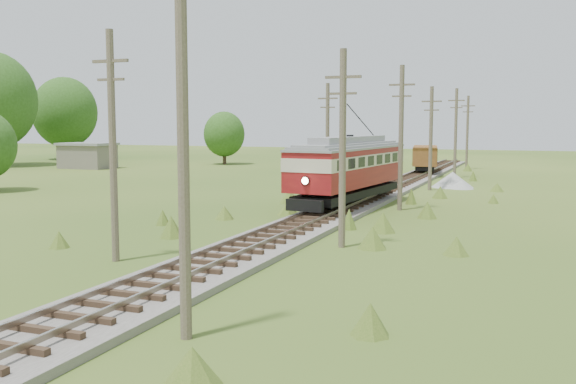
% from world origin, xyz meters
% --- Properties ---
extents(railbed_main, '(3.60, 96.00, 0.57)m').
position_xyz_m(railbed_main, '(0.00, 34.00, 0.19)').
color(railbed_main, '#605B54').
rests_on(railbed_main, ground).
extents(streetcar, '(4.38, 13.48, 6.11)m').
position_xyz_m(streetcar, '(-0.00, 30.73, 2.79)').
color(streetcar, black).
rests_on(streetcar, ground).
extents(gondola, '(3.56, 7.76, 2.48)m').
position_xyz_m(gondola, '(0.00, 59.66, 1.90)').
color(gondola, black).
rests_on(gondola, ground).
extents(gravel_pile, '(3.66, 3.88, 1.33)m').
position_xyz_m(gravel_pile, '(4.56, 46.96, 0.62)').
color(gravel_pile, gray).
rests_on(gravel_pile, ground).
extents(utility_pole_r_1, '(0.30, 0.30, 8.80)m').
position_xyz_m(utility_pole_r_1, '(3.10, 5.00, 4.40)').
color(utility_pole_r_1, brown).
rests_on(utility_pole_r_1, ground).
extents(utility_pole_r_2, '(1.60, 0.30, 8.60)m').
position_xyz_m(utility_pole_r_2, '(3.30, 18.00, 4.42)').
color(utility_pole_r_2, brown).
rests_on(utility_pole_r_2, ground).
extents(utility_pole_r_3, '(1.60, 0.30, 9.00)m').
position_xyz_m(utility_pole_r_3, '(3.20, 31.00, 4.63)').
color(utility_pole_r_3, brown).
rests_on(utility_pole_r_3, ground).
extents(utility_pole_r_4, '(1.60, 0.30, 8.40)m').
position_xyz_m(utility_pole_r_4, '(3.00, 44.00, 4.32)').
color(utility_pole_r_4, brown).
rests_on(utility_pole_r_4, ground).
extents(utility_pole_r_5, '(1.60, 0.30, 8.90)m').
position_xyz_m(utility_pole_r_5, '(3.40, 57.00, 4.58)').
color(utility_pole_r_5, brown).
rests_on(utility_pole_r_5, ground).
extents(utility_pole_r_6, '(1.60, 0.30, 8.70)m').
position_xyz_m(utility_pole_r_6, '(3.20, 70.00, 4.47)').
color(utility_pole_r_6, brown).
rests_on(utility_pole_r_6, ground).
extents(utility_pole_l_a, '(1.60, 0.30, 9.00)m').
position_xyz_m(utility_pole_l_a, '(-4.20, 12.00, 4.63)').
color(utility_pole_l_a, brown).
rests_on(utility_pole_l_a, ground).
extents(utility_pole_l_b, '(1.60, 0.30, 8.60)m').
position_xyz_m(utility_pole_l_b, '(-4.50, 40.00, 4.42)').
color(utility_pole_l_b, brown).
rests_on(utility_pole_l_b, ground).
extents(tree_left_5, '(9.66, 9.66, 12.44)m').
position_xyz_m(tree_left_5, '(-56.00, 70.00, 7.12)').
color(tree_left_5, '#38281C').
rests_on(tree_left_5, ground).
extents(tree_mid_a, '(5.46, 5.46, 7.03)m').
position_xyz_m(tree_mid_a, '(-28.00, 68.00, 4.02)').
color(tree_mid_a, '#38281C').
rests_on(tree_mid_a, ground).
extents(shed, '(6.40, 4.40, 3.10)m').
position_xyz_m(shed, '(-40.00, 55.00, 1.57)').
color(shed, slate).
rests_on(shed, ground).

